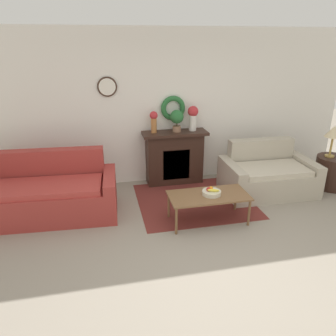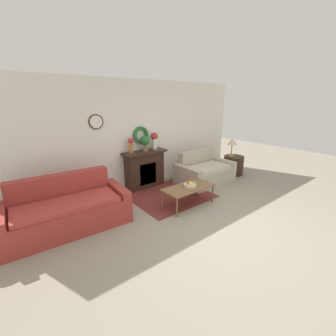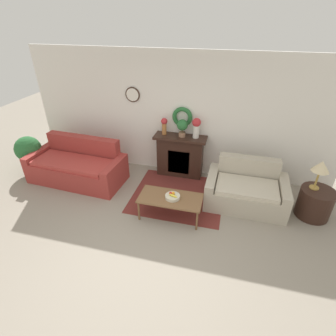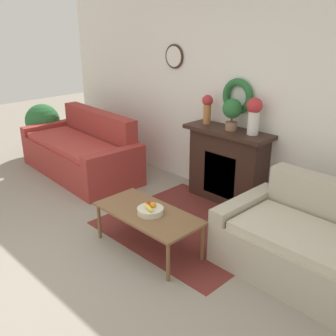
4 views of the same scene
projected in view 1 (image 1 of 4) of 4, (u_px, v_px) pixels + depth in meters
name	position (u px, v px, depth m)	size (l,w,h in m)	color
ground_plane	(216.00, 266.00, 3.84)	(16.00, 16.00, 0.00)	gray
floor_rug	(194.00, 200.00, 5.42)	(1.84, 1.65, 0.01)	maroon
wall_back	(167.00, 108.00, 5.82)	(6.80, 0.15, 2.70)	white
fireplace	(174.00, 157.00, 5.97)	(1.15, 0.41, 0.97)	#331E16
couch_left	(46.00, 195.00, 4.88)	(2.14, 1.07, 0.92)	#9E332D
loveseat_right	(267.00, 175.00, 5.66)	(1.53, 0.98, 0.85)	#B2A893
coffee_table	(209.00, 197.00, 4.67)	(1.14, 0.55, 0.43)	brown
fruit_bowl	(211.00, 192.00, 4.65)	(0.27, 0.27, 0.11)	beige
side_table_by_loveseat	(332.00, 172.00, 5.84)	(0.60, 0.60, 0.57)	#331E16
table_lamp	(334.00, 133.00, 5.61)	(0.29, 0.29, 0.55)	#B28E42
vase_on_mantel_left	(154.00, 120.00, 5.64)	(0.14, 0.14, 0.37)	#AD6B38
vase_on_mantel_right	(193.00, 116.00, 5.77)	(0.19, 0.19, 0.44)	silver
potted_plant_on_mantel	(177.00, 118.00, 5.70)	(0.24, 0.24, 0.39)	#8E664C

